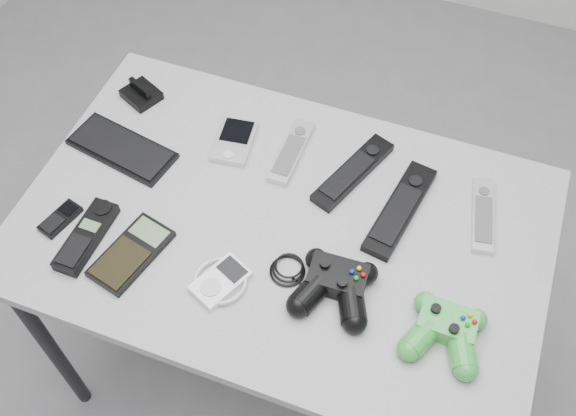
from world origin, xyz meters
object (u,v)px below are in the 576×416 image
(controller_green, at_px, (445,329))
(pda, at_px, (234,141))
(mobile_phone, at_px, (60,218))
(cordless_handset, at_px, (86,236))
(calculator, at_px, (131,253))
(controller_black, at_px, (335,284))
(remote_silver_a, at_px, (291,151))
(pda_keyboard, at_px, (122,148))
(remote_black_a, at_px, (353,172))
(desk, at_px, (282,240))
(mp3_player, at_px, (220,281))
(remote_black_b, at_px, (400,209))
(remote_silver_b, at_px, (483,214))

(controller_green, bearing_deg, pda, 152.40)
(mobile_phone, bearing_deg, cordless_handset, -0.98)
(calculator, xyz_separation_m, controller_black, (0.41, 0.07, 0.02))
(remote_silver_a, relative_size, calculator, 1.06)
(pda_keyboard, height_order, remote_black_a, remote_black_a)
(desk, relative_size, controller_black, 4.08)
(mp3_player, bearing_deg, controller_black, 40.49)
(desk, relative_size, mp3_player, 9.76)
(remote_black_b, xyz_separation_m, remote_silver_b, (0.17, 0.05, -0.00))
(remote_black_b, bearing_deg, mp3_player, -125.21)
(calculator, distance_m, controller_green, 0.63)
(remote_black_b, bearing_deg, desk, -143.55)
(remote_silver_a, xyz_separation_m, remote_black_b, (0.27, -0.07, 0.00))
(remote_black_a, bearing_deg, remote_silver_b, 18.20)
(remote_silver_b, bearing_deg, pda, 169.22)
(pda_keyboard, distance_m, remote_black_a, 0.52)
(cordless_handset, height_order, controller_black, controller_black)
(pda, xyz_separation_m, controller_black, (0.33, -0.28, 0.02))
(pda_keyboard, height_order, remote_black_b, remote_black_b)
(remote_silver_b, bearing_deg, controller_black, -141.11)
(desk, distance_m, remote_silver_a, 0.20)
(pda, distance_m, cordless_handset, 0.39)
(remote_black_b, bearing_deg, cordless_handset, -144.00)
(desk, height_order, pda_keyboard, pda_keyboard)
(pda_keyboard, distance_m, pda, 0.25)
(pda_keyboard, bearing_deg, remote_silver_a, 29.53)
(pda_keyboard, xyz_separation_m, mp3_player, (0.35, -0.23, 0.00))
(desk, relative_size, controller_green, 6.87)
(cordless_handset, bearing_deg, calculator, -0.10)
(mp3_player, bearing_deg, mobile_phone, -158.81)
(pda_keyboard, height_order, mp3_player, mp3_player)
(remote_silver_a, height_order, calculator, remote_silver_a)
(desk, bearing_deg, mobile_phone, -160.42)
(desk, distance_m, controller_black, 0.21)
(desk, distance_m, remote_black_a, 0.21)
(remote_black_b, bearing_deg, pda, -177.95)
(remote_silver_b, xyz_separation_m, cordless_handset, (-0.75, -0.34, 0.00))
(desk, height_order, remote_black_b, remote_black_b)
(remote_silver_a, distance_m, mp3_player, 0.36)
(desk, height_order, controller_black, controller_black)
(mobile_phone, distance_m, mp3_player, 0.37)
(remote_black_a, xyz_separation_m, controller_black, (0.05, -0.29, 0.02))
(remote_silver_a, xyz_separation_m, controller_black, (0.20, -0.30, 0.02))
(remote_silver_b, bearing_deg, cordless_handset, -166.03)
(desk, distance_m, mp3_player, 0.20)
(remote_silver_a, distance_m, remote_black_a, 0.15)
(desk, bearing_deg, calculator, -145.12)
(pda, xyz_separation_m, remote_silver_b, (0.57, -0.00, -0.00))
(desk, relative_size, calculator, 6.25)
(remote_black_b, height_order, controller_black, controller_black)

